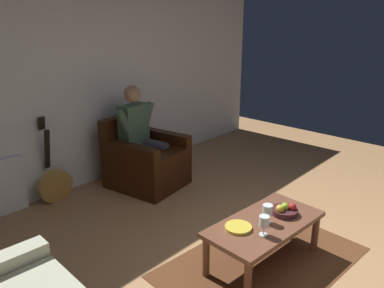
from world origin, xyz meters
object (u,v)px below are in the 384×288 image
(wine_glass_far, at_px, (267,211))
(fruit_bowl, at_px, (285,210))
(decorative_dish, at_px, (238,227))
(person_seated, at_px, (141,134))
(wine_glass_near, at_px, (264,222))
(coffee_table, at_px, (264,228))
(armchair, at_px, (145,161))
(guitar, at_px, (55,183))

(wine_glass_far, height_order, fruit_bowl, wine_glass_far)
(decorative_dish, bearing_deg, person_seated, -108.03)
(wine_glass_near, bearing_deg, coffee_table, -151.17)
(person_seated, bearing_deg, decorative_dish, 63.27)
(armchair, relative_size, guitar, 0.96)
(person_seated, distance_m, coffee_table, 2.07)
(wine_glass_near, height_order, fruit_bowl, wine_glass_near)
(armchair, xyz_separation_m, guitar, (0.99, -0.40, -0.08))
(coffee_table, bearing_deg, person_seated, -100.81)
(wine_glass_far, bearing_deg, person_seated, -100.72)
(wine_glass_near, height_order, decorative_dish, wine_glass_near)
(decorative_dish, bearing_deg, fruit_bowl, 161.45)
(armchair, bearing_deg, wine_glass_far, 70.19)
(wine_glass_far, xyz_separation_m, decorative_dish, (0.24, -0.12, -0.10))
(armchair, xyz_separation_m, coffee_table, (0.39, 1.97, 0.03))
(guitar, relative_size, wine_glass_far, 6.00)
(coffee_table, xyz_separation_m, fruit_bowl, (-0.23, 0.06, 0.10))
(wine_glass_near, bearing_deg, person_seated, -104.95)
(guitar, distance_m, fruit_bowl, 2.58)
(fruit_bowl, bearing_deg, decorative_dish, -18.55)
(coffee_table, relative_size, wine_glass_far, 6.70)
(person_seated, bearing_deg, armchair, 90.00)
(armchair, distance_m, wine_glass_near, 2.16)
(guitar, distance_m, decorative_dish, 2.31)
(coffee_table, relative_size, guitar, 1.12)
(fruit_bowl, distance_m, decorative_dish, 0.49)
(wine_glass_near, distance_m, decorative_dish, 0.23)
(wine_glass_near, relative_size, wine_glass_far, 1.01)
(person_seated, relative_size, coffee_table, 1.13)
(coffee_table, distance_m, decorative_dish, 0.27)
(person_seated, xyz_separation_m, wine_glass_near, (0.56, 2.11, -0.15))
(armchair, relative_size, wine_glass_near, 5.68)
(person_seated, distance_m, fruit_bowl, 2.09)
(armchair, relative_size, coffee_table, 0.86)
(guitar, bearing_deg, fruit_bowl, 108.87)
(guitar, relative_size, fruit_bowl, 4.32)
(decorative_dish, bearing_deg, wine_glass_near, 106.34)
(armchair, height_order, decorative_dish, armchair)
(wine_glass_near, relative_size, decorative_dish, 0.76)
(person_seated, relative_size, wine_glass_near, 7.45)
(guitar, distance_m, wine_glass_near, 2.53)
(armchair, xyz_separation_m, decorative_dish, (0.63, 1.87, 0.10))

